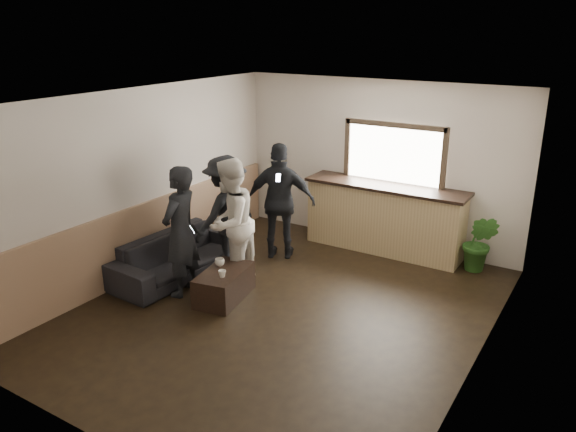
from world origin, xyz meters
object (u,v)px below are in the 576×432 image
Objects in this scene: person_b at (230,222)px; person_d at (281,202)px; bar_counter at (385,214)px; cup_a at (220,262)px; coffee_table at (224,285)px; cup_b at (222,274)px; person_c at (226,213)px; potted_plant at (480,243)px; person_a at (181,232)px; sofa at (178,256)px.

person_d reaches higher than person_b.
bar_counter is 2.77m from person_b.
coffee_table is at bearing -35.71° from cup_a.
cup_b is at bearing 73.00° from person_d.
cup_a is at bearing 4.72° from person_b.
coffee_table is at bearing -112.68° from bar_counter.
cup_b is at bearing -46.70° from cup_a.
person_b is at bearing 51.76° from person_c.
bar_counter is 25.69× the size of cup_b.
bar_counter reaches higher than person_b.
person_d is at bearing -138.61° from bar_counter.
cup_a is at bearing 133.30° from cup_b.
person_b is (-1.43, -2.35, 0.30)m from bar_counter.
person_a is at bearing -138.79° from potted_plant.
person_b is 1.20m from person_d.
person_b is (-0.24, 0.49, 0.73)m from coffee_table.
cup_a is (-1.35, -2.73, -0.17)m from bar_counter.
sofa is at bearing -82.58° from person_b.
person_c is at bearing 121.15° from cup_a.
cup_b is 3.98m from potted_plant.
cup_a is 0.69m from person_a.
sofa is at bearing 160.30° from cup_b.
coffee_table is 0.52× the size of person_c.
person_b reaches higher than potted_plant.
person_d is (-0.13, 1.68, 0.74)m from coffee_table.
cup_a is at bearing 39.23° from person_c.
coffee_table is 1.01× the size of potted_plant.
person_b is (-0.35, 0.65, 0.47)m from cup_b.
sofa reaches higher than cup_b.
person_c is at bearing 33.45° from person_d.
coffee_table is 0.33m from cup_a.
person_b is 0.99× the size of person_d.
cup_a is 0.14× the size of potted_plant.
person_c is at bearing -144.09° from person_b.
cup_b is (0.26, -0.28, -0.00)m from cup_a.
person_b is at bearing 60.46° from person_d.
cup_b is 0.06× the size of person_d.
person_d reaches higher than cup_b.
person_c is (-0.63, 0.89, 0.69)m from coffee_table.
bar_counter is 2.68m from person_c.
bar_counter reaches higher than sofa.
sofa is 1.82m from person_d.
potted_plant reaches higher than sofa.
potted_plant is at bearing 119.69° from person_b.
potted_plant is 0.50× the size of person_b.
sofa is at bearing 166.55° from coffee_table.
bar_counter is 1.44× the size of person_b.
person_b is 0.56m from person_c.
cup_a is 1.00m from person_c.
cup_a is 1.63m from person_d.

